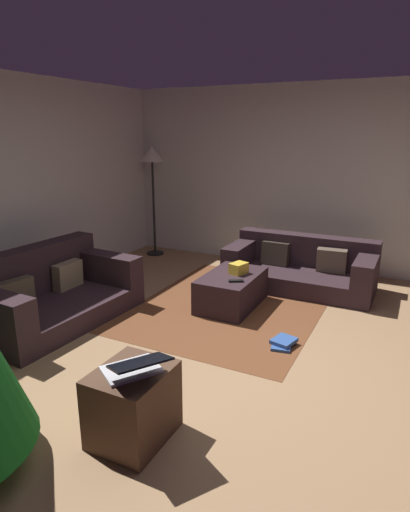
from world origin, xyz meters
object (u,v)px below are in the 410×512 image
at_px(gift_box, 239,268).
at_px(laptop, 134,367).
at_px(book_stack, 283,343).
at_px(ottoman, 232,290).
at_px(couch_right, 301,267).
at_px(couch_left, 49,294).
at_px(side_table, 133,404).
at_px(corner_lamp, 152,162).
at_px(tv_remote, 236,281).

bearing_deg(gift_box, laptop, -172.82).
xyz_separation_m(gift_box, book_stack, (-0.76, -0.77, -0.41)).
bearing_deg(ottoman, couch_right, -27.81).
bearing_deg(gift_box, ottoman, 141.62).
distance_m(couch_left, gift_box, 2.09).
distance_m(side_table, laptop, 0.31).
height_order(side_table, corner_lamp, corner_lamp).
relative_size(laptop, book_stack, 1.78).
relative_size(couch_right, book_stack, 6.16).
height_order(ottoman, laptop, laptop).
relative_size(tv_remote, book_stack, 0.54).
relative_size(couch_left, side_table, 3.42).
xyz_separation_m(couch_right, laptop, (-3.41, 0.18, 0.30)).
distance_m(couch_right, corner_lamp, 2.86).
height_order(couch_left, corner_lamp, corner_lamp).
relative_size(couch_left, corner_lamp, 1.02).
bearing_deg(ottoman, tv_remote, -146.97).
distance_m(side_table, book_stack, 1.75).
xyz_separation_m(book_stack, corner_lamp, (2.17, 2.83, 1.45)).
bearing_deg(couch_left, corner_lamp, -168.53).
height_order(book_stack, corner_lamp, corner_lamp).
relative_size(side_table, book_stack, 1.75).
relative_size(ottoman, book_stack, 3.09).
distance_m(couch_right, book_stack, 1.76).
bearing_deg(tv_remote, laptop, 155.11).
height_order(couch_left, side_table, couch_left).
height_order(ottoman, side_table, side_table).
height_order(tv_remote, laptop, laptop).
relative_size(side_table, corner_lamp, 0.30).
distance_m(laptop, corner_lamp, 4.63).
distance_m(couch_left, side_table, 2.24).
bearing_deg(couch_right, couch_left, 45.99).
bearing_deg(book_stack, corner_lamp, 52.45).
bearing_deg(corner_lamp, book_stack, -127.55).
distance_m(gift_box, laptop, 2.47).
height_order(ottoman, tv_remote, tv_remote).
distance_m(couch_right, gift_box, 1.09).
relative_size(side_table, laptop, 0.98).
relative_size(tv_remote, side_table, 0.31).
distance_m(tv_remote, laptop, 2.19).
relative_size(couch_right, laptop, 3.46).
distance_m(couch_right, ottoman, 1.16).
xyz_separation_m(couch_left, couch_right, (2.22, -2.15, -0.03)).
bearing_deg(tv_remote, couch_left, 88.55).
xyz_separation_m(laptop, corner_lamp, (3.87, 2.37, 0.94)).
bearing_deg(couch_right, laptop, 87.03).
distance_m(tv_remote, book_stack, 0.91).
height_order(couch_left, couch_right, couch_left).
relative_size(couch_left, laptop, 3.35).
bearing_deg(book_stack, side_table, 162.85).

